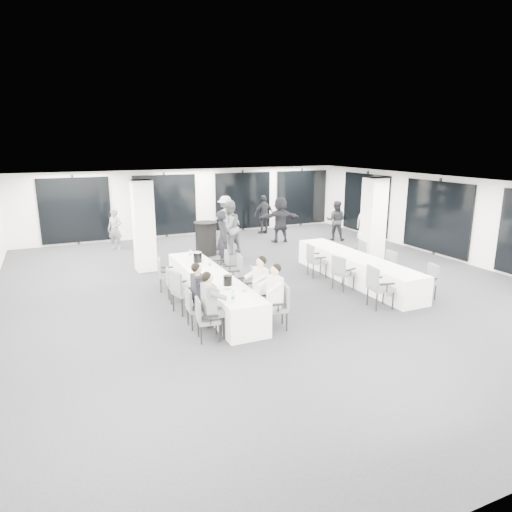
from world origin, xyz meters
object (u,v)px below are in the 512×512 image
Objects in this scene: chair_main_left_near at (205,317)px; chair_main_left_second at (194,306)px; chair_main_left_far at (164,272)px; standing_guest_h at (336,218)px; ice_bucket_near at (228,280)px; chair_side_left_mid at (342,271)px; standing_guest_d at (264,212)px; chair_main_right_fourth at (235,271)px; standing_guest_f at (280,217)px; chair_side_right_mid at (388,264)px; chair_side_right_far at (358,253)px; chair_main_left_mid at (182,289)px; chair_main_right_far at (222,265)px; standing_guest_b at (229,224)px; standing_guest_g at (115,227)px; chair_main_left_fourth at (174,283)px; chair_side_right_near at (428,279)px; standing_guest_c at (226,215)px; standing_guest_e at (365,220)px; chair_side_left_near at (378,284)px; chair_main_right_near at (279,304)px; chair_side_left_far at (315,258)px; standing_guest_a at (223,234)px; banquet_table_side at (356,269)px; ice_bucket_far at (198,257)px; chair_main_right_second at (264,295)px; chair_main_right_mid at (248,283)px.

chair_main_left_second is at bearing -171.60° from chair_main_left_near.
chair_main_left_far is 0.49× the size of standing_guest_h.
standing_guest_h is at bearing 40.85° from ice_bucket_near.
chair_side_left_mid is 8.07m from standing_guest_d.
standing_guest_f is at bearing -26.84° from chair_main_right_fourth.
chair_side_right_far is at bearing -2.77° from chair_side_right_mid.
chair_main_left_mid is 6.05m from chair_side_right_mid.
chair_main_right_far is 0.43× the size of standing_guest_b.
ice_bucket_near is at bearing -43.31° from standing_guest_g.
ice_bucket_near is at bearing 32.90° from chair_main_left_far.
chair_main_left_fourth is 0.46× the size of standing_guest_d.
chair_main_left_far is 1.01× the size of chair_side_right_near.
chair_side_right_far is 8.87m from standing_guest_g.
chair_main_left_far is 6.75m from standing_guest_c.
chair_main_left_far reaches higher than chair_main_left_fourth.
chair_side_right_near is at bearing 73.85° from chair_main_left_far.
standing_guest_e is at bearing 104.33° from chair_main_left_mid.
chair_side_right_mid is 7.67m from standing_guest_c.
chair_main_left_second is 4.42m from chair_side_left_near.
chair_main_right_near is at bearing 66.54° from chair_main_left_second.
chair_main_right_fourth is at bearing -168.14° from chair_main_right_far.
standing_guest_h is (8.40, -1.96, 0.05)m from standing_guest_g.
standing_guest_b is 9.27× the size of ice_bucket_near.
chair_side_left_far is at bearing 118.98° from chair_main_left_second.
standing_guest_e is (5.73, -0.25, -0.21)m from standing_guest_b.
chair_main_left_far is 0.95× the size of chair_side_left_mid.
standing_guest_a reaches higher than standing_guest_e.
chair_main_left_far is 7.06m from standing_guest_f.
standing_guest_f is (0.44, 5.61, 0.65)m from banquet_table_side.
chair_side_right_far is at bearing -2.26° from ice_bucket_far.
chair_main_left_near is 9.05m from standing_guest_g.
standing_guest_h reaches higher than chair_side_left_far.
chair_main_left_fourth is at bearing 79.64° from chair_side_right_mid.
chair_side_left_far is (2.72, -0.54, 0.02)m from chair_main_right_far.
chair_main_left_near is 1.66m from chair_main_right_near.
chair_side_right_near is (6.04, 0.12, -0.00)m from chair_main_left_near.
chair_side_left_far is at bearing 101.30° from chair_main_left_fourth.
chair_main_right_second is at bearing -73.28° from ice_bucket_far.
chair_side_left_near is at bearing 66.11° from chair_main_left_fourth.
standing_guest_f is 1.13× the size of standing_guest_h.
chair_main_left_mid reaches higher than banquet_table_side.
chair_main_left_near is at bearing -50.03° from standing_guest_g.
chair_main_right_mid is (-0.00, 1.70, -0.03)m from chair_main_right_near.
chair_side_right_mid is at bearing -54.33° from chair_main_right_near.
chair_main_left_far is at bearing 36.43° from standing_guest_d.
standing_guest_b reaches higher than standing_guest_f.
chair_main_left_mid is at bearing 96.78° from chair_main_right_mid.
standing_guest_c is at bearing 138.38° from chair_main_left_mid.
chair_main_right_far is (-3.55, 1.43, 0.15)m from banquet_table_side.
chair_main_right_near is (1.66, -3.54, 0.04)m from chair_main_left_far.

